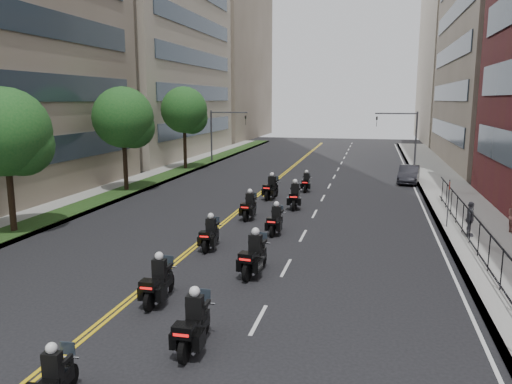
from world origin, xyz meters
TOP-DOWN VIEW (x-y plane):
  - sidewalk_right at (12.00, 25.00)m, footprint 4.00×90.00m
  - sidewalk_left at (-12.00, 25.00)m, footprint 4.00×90.00m
  - grass_strip at (-11.20, 25.00)m, footprint 2.00×90.00m
  - building_right_far at (21.50, 78.00)m, footprint 15.00×28.00m
  - building_left_mid at (-21.98, 48.00)m, footprint 16.11×28.00m
  - building_left_far at (-22.00, 78.00)m, footprint 16.00×28.00m
  - iron_fence at (11.00, 12.00)m, footprint 0.05×28.00m
  - street_trees at (-11.05, 18.61)m, footprint 4.40×38.40m
  - traffic_signal_right at (9.54, 42.00)m, footprint 4.09×0.20m
  - traffic_signal_left at (-9.54, 42.00)m, footprint 4.09×0.20m
  - motorcycle_0 at (-0.22, -0.47)m, footprint 0.56×2.06m
  - motorcycle_1 at (1.89, 2.80)m, footprint 0.55×2.38m
  - motorcycle_2 at (-0.39, 5.57)m, footprint 0.54×2.34m
  - motorcycle_3 at (2.12, 8.93)m, footprint 0.72×2.52m
  - motorcycle_4 at (-0.63, 11.81)m, footprint 0.52×2.24m
  - motorcycle_5 at (1.78, 15.08)m, footprint 0.54×2.24m
  - motorcycle_6 at (-0.31, 17.91)m, footprint 0.55×2.34m
  - motorcycle_7 at (1.79, 21.28)m, footprint 0.65×2.49m
  - motorcycle_8 at (-0.25, 23.93)m, footprint 0.75×2.47m
  - motorcycle_9 at (1.70, 27.38)m, footprint 0.50×2.15m
  - parked_sedan at (9.40, 33.07)m, footprint 2.07×4.51m
  - pedestrian_c at (11.20, 16.29)m, footprint 0.52×1.04m

SIDE VIEW (x-z plane):
  - sidewalk_right at x=12.00m, z-range 0.00..0.15m
  - sidewalk_left at x=-12.00m, z-range 0.00..0.15m
  - grass_strip at x=-11.20m, z-range 0.15..0.19m
  - motorcycle_0 at x=-0.22m, z-range -0.16..1.36m
  - motorcycle_9 at x=1.70m, z-range -0.17..1.42m
  - motorcycle_4 at x=-0.63m, z-range -0.17..1.48m
  - motorcycle_5 at x=1.78m, z-range -0.17..1.48m
  - motorcycle_6 at x=-0.31m, z-range -0.18..1.55m
  - motorcycle_2 at x=-0.39m, z-range -0.18..1.55m
  - motorcycle_1 at x=1.89m, z-range -0.18..1.58m
  - parked_sedan at x=9.40m, z-range 0.00..1.43m
  - motorcycle_8 at x=-0.25m, z-range -0.19..1.63m
  - motorcycle_7 at x=1.79m, z-range -0.19..1.65m
  - motorcycle_3 at x=2.12m, z-range -0.20..1.66m
  - iron_fence at x=11.00m, z-range 0.15..1.65m
  - pedestrian_c at x=11.20m, z-range 0.15..1.87m
  - traffic_signal_right at x=9.54m, z-range 0.90..6.50m
  - traffic_signal_left at x=-9.54m, z-range 0.90..6.50m
  - street_trees at x=-11.05m, z-range 1.14..9.12m
  - building_right_far at x=21.50m, z-range 0.00..26.00m
  - building_left_far at x=-22.00m, z-range 0.00..26.00m
  - building_left_mid at x=-21.98m, z-range 0.00..34.00m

